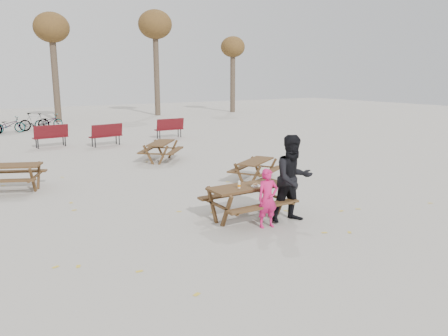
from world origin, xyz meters
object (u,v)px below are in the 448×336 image
picnic_table_far (161,152)px  adult (293,179)px  child (268,198)px  picnic_table_north (8,178)px  food_tray (256,186)px  picnic_table_east (256,171)px  main_picnic_table (248,194)px  soda_bottle (239,185)px

picnic_table_far → adult: bearing=-142.9°
child → picnic_table_north: (-4.34, 6.22, -0.26)m
food_tray → picnic_table_north: size_ratio=0.10×
child → picnic_table_east: bearing=68.3°
main_picnic_table → soda_bottle: size_ratio=10.59×
main_picnic_table → child: (0.04, -0.68, 0.05)m
adult → picnic_table_far: size_ratio=1.16×
picnic_table_far → picnic_table_east: bearing=-126.5°
soda_bottle → picnic_table_north: size_ratio=0.10×
child → picnic_table_far: 8.15m
food_tray → adult: 0.84m
child → picnic_table_north: 7.59m
picnic_table_east → soda_bottle: bearing=-162.5°
main_picnic_table → picnic_table_east: bearing=50.8°
food_tray → child: 0.54m
soda_bottle → picnic_table_east: (2.56, 2.86, -0.52)m
food_tray → picnic_table_far: size_ratio=0.11×
main_picnic_table → soda_bottle: soda_bottle is taller
child → soda_bottle: bearing=129.4°
food_tray → soda_bottle: 0.40m
food_tray → child: size_ratio=0.14×
food_tray → main_picnic_table: bearing=120.4°
main_picnic_table → picnic_table_east: main_picnic_table is taller
food_tray → picnic_table_east: bearing=53.6°
picnic_table_north → picnic_table_far: (5.48, 1.84, -0.02)m
child → picnic_table_north: size_ratio=0.72×
main_picnic_table → food_tray: (0.10, -0.17, 0.21)m
soda_bottle → adult: bearing=-29.4°
main_picnic_table → picnic_table_north: size_ratio=1.02×
child → picnic_table_north: child is taller
main_picnic_table → adult: (0.75, -0.66, 0.39)m
picnic_table_north → picnic_table_far: size_ratio=1.05×
food_tray → picnic_table_far: 7.63m
picnic_table_east → picnic_table_far: 4.72m
main_picnic_table → child: 0.69m
picnic_table_east → picnic_table_north: 7.12m
picnic_table_east → picnic_table_north: bearing=126.5°
main_picnic_table → picnic_table_north: main_picnic_table is taller
picnic_table_east → main_picnic_table: bearing=-159.9°
main_picnic_table → picnic_table_far: main_picnic_table is taller
picnic_table_east → picnic_table_far: bearing=72.6°
main_picnic_table → food_tray: food_tray is taller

